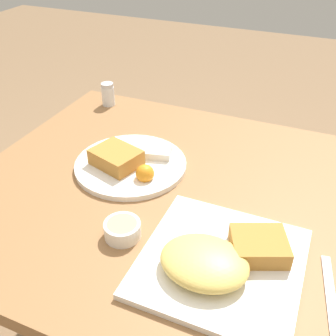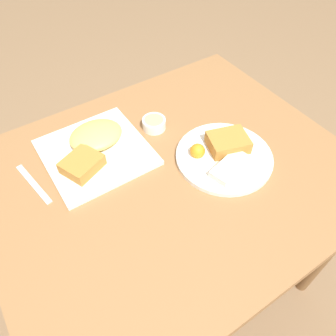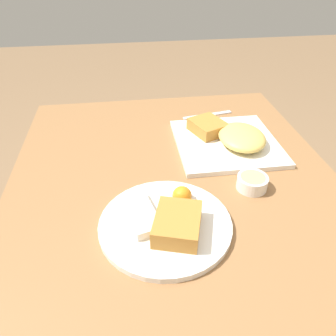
# 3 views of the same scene
# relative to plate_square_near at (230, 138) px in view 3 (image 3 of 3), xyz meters

# --- Properties ---
(ground_plane) EXTENTS (8.00, 8.00, 0.00)m
(ground_plane) POSITION_rel_plate_square_near_xyz_m (-0.15, 0.18, -0.73)
(ground_plane) COLOR #846647
(dining_table) EXTENTS (1.01, 0.84, 0.71)m
(dining_table) POSITION_rel_plate_square_near_xyz_m (-0.15, 0.18, -0.10)
(dining_table) COLOR olive
(dining_table) RESTS_ON ground_plane
(plate_square_near) EXTENTS (0.29, 0.29, 0.06)m
(plate_square_near) POSITION_rel_plate_square_near_xyz_m (0.00, 0.00, 0.00)
(plate_square_near) COLOR white
(plate_square_near) RESTS_ON dining_table
(plate_oval_far) EXTENTS (0.28, 0.28, 0.05)m
(plate_oval_far) POSITION_rel_plate_square_near_xyz_m (-0.30, 0.23, -0.01)
(plate_oval_far) COLOR white
(plate_oval_far) RESTS_ON dining_table
(sauce_ramekin) EXTENTS (0.07, 0.07, 0.03)m
(sauce_ramekin) POSITION_rel_plate_square_near_xyz_m (-0.20, 0.00, -0.00)
(sauce_ramekin) COLOR white
(sauce_ramekin) RESTS_ON dining_table
(butter_knife) EXTENTS (0.05, 0.17, 0.00)m
(butter_knife) POSITION_rel_plate_square_near_xyz_m (0.19, 0.02, -0.02)
(butter_knife) COLOR silver
(butter_knife) RESTS_ON dining_table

